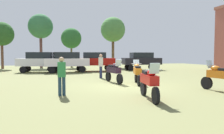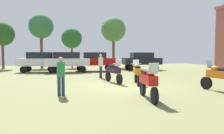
# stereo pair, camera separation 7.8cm
# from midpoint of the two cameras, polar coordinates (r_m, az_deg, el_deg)

# --- Properties ---
(ground_plane) EXTENTS (44.00, 52.00, 0.02)m
(ground_plane) POSITION_cam_midpoint_polar(r_m,az_deg,el_deg) (11.91, 3.45, -5.10)
(ground_plane) COLOR olive
(motorcycle_2) EXTENTS (0.70, 2.15, 1.45)m
(motorcycle_2) POSITION_cam_midpoint_polar(r_m,az_deg,el_deg) (12.97, 0.62, -1.18)
(motorcycle_2) COLOR black
(motorcycle_2) RESTS_ON ground
(motorcycle_4) EXTENTS (0.83, 2.12, 1.44)m
(motorcycle_4) POSITION_cam_midpoint_polar(r_m,az_deg,el_deg) (12.47, 6.99, -1.41)
(motorcycle_4) COLOR black
(motorcycle_4) RESTS_ON ground
(motorcycle_6) EXTENTS (0.69, 2.21, 1.45)m
(motorcycle_6) POSITION_cam_midpoint_polar(r_m,az_deg,el_deg) (8.20, 10.13, -3.87)
(motorcycle_6) COLOR black
(motorcycle_6) RESTS_ON ground
(motorcycle_7) EXTENTS (0.68, 2.18, 1.47)m
(motorcycle_7) POSITION_cam_midpoint_polar(r_m,az_deg,el_deg) (11.09, 27.49, -2.29)
(motorcycle_7) COLOR black
(motorcycle_7) RESTS_ON ground
(car_1) EXTENTS (4.44, 2.17, 2.00)m
(car_1) POSITION_cam_midpoint_polar(r_m,az_deg,el_deg) (24.16, 8.20, 1.95)
(car_1) COLOR black
(car_1) RESTS_ON ground
(car_2) EXTENTS (4.52, 2.42, 2.00)m
(car_2) POSITION_cam_midpoint_polar(r_m,az_deg,el_deg) (22.48, -4.64, 1.87)
(car_2) COLOR black
(car_2) RESTS_ON ground
(car_3) EXTENTS (4.57, 2.62, 2.00)m
(car_3) POSITION_cam_midpoint_polar(r_m,az_deg,el_deg) (22.05, -18.77, 1.68)
(car_3) COLOR black
(car_3) RESTS_ON ground
(car_5) EXTENTS (4.42, 2.11, 2.00)m
(car_5) POSITION_cam_midpoint_polar(r_m,az_deg,el_deg) (21.15, -12.20, 1.72)
(car_5) COLOR black
(car_5) RESTS_ON ground
(person_1) EXTENTS (0.48, 0.48, 1.80)m
(person_1) POSITION_cam_midpoint_polar(r_m,az_deg,el_deg) (15.54, -2.94, 0.82)
(person_1) COLOR navy
(person_1) RESTS_ON ground
(person_2) EXTENTS (0.38, 0.38, 1.65)m
(person_2) POSITION_cam_midpoint_polar(r_m,az_deg,el_deg) (9.10, -13.53, -1.67)
(person_2) COLOR #1E374D
(person_2) RESTS_ON ground
(tree_1) EXTENTS (2.76, 2.76, 5.38)m
(tree_1) POSITION_cam_midpoint_polar(r_m,az_deg,el_deg) (29.30, -10.84, 7.66)
(tree_1) COLOR brown
(tree_1) RESTS_ON ground
(tree_4) EXTENTS (2.93, 2.93, 5.80)m
(tree_4) POSITION_cam_midpoint_polar(r_m,az_deg,el_deg) (29.54, -27.68, 7.93)
(tree_4) COLOR brown
(tree_4) RESTS_ON ground
(tree_5) EXTENTS (3.44, 3.44, 7.00)m
(tree_5) POSITION_cam_midpoint_polar(r_m,az_deg,el_deg) (29.74, 0.47, 10.09)
(tree_5) COLOR brown
(tree_5) RESTS_ON ground
(tree_6) EXTENTS (3.27, 3.27, 7.23)m
(tree_6) POSITION_cam_midpoint_polar(r_m,az_deg,el_deg) (30.32, -18.69, 10.36)
(tree_6) COLOR brown
(tree_6) RESTS_ON ground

